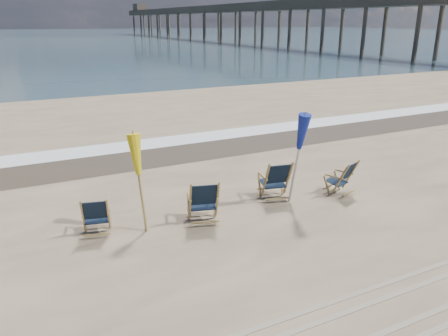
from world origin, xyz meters
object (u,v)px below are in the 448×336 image
Objects in this scene: beach_chair_2 at (288,179)px; umbrella_yellow at (139,160)px; umbrella_blue at (298,134)px; beach_chair_1 at (217,201)px; beach_chair_0 at (108,215)px; beach_chair_3 at (351,176)px; fishing_pier at (233,18)px.

umbrella_yellow is at bearing 10.43° from beach_chair_2.
umbrella_yellow is 0.90× the size of umbrella_blue.
beach_chair_1 is 1.92m from umbrella_yellow.
umbrella_blue is (4.38, -0.42, 1.33)m from beach_chair_0.
beach_chair_1 is 2.21m from beach_chair_2.
beach_chair_3 is 2.20m from umbrella_blue.
beach_chair_3 is at bearing -115.57° from fishing_pier.
beach_chair_3 reaches higher than beach_chair_0.
beach_chair_2 is 1.29m from umbrella_blue.
beach_chair_0 is at bearing -23.76° from beach_chair_3.
beach_chair_3 is 5.56m from umbrella_yellow.
umbrella_blue is at bearing -162.14° from beach_chair_1.
beach_chair_0 is 0.39× the size of umbrella_blue.
beach_chair_0 is 2.33m from beach_chair_1.
beach_chair_0 is 0.85× the size of beach_chair_1.
umbrella_yellow is (-1.56, 0.48, 1.03)m from beach_chair_1.
beach_chair_1 is at bearing -18.60° from beach_chair_3.
beach_chair_1 is 0.51× the size of umbrella_yellow.
beach_chair_0 is at bearing 178.31° from umbrella_yellow.
fishing_pier is (40.21, 72.29, 3.09)m from umbrella_yellow.
fishing_pier is (38.65, 72.77, 4.12)m from beach_chair_1.
beach_chair_1 is 0.46× the size of umbrella_blue.
beach_chair_2 reaches higher than beach_chair_0.
beach_chair_1 is at bearing 22.39° from beach_chair_2.
umbrella_blue is 81.41m from fishing_pier.
beach_chair_1 is 0.99× the size of beach_chair_2.
beach_chair_1 is 3.88m from beach_chair_3.
umbrella_yellow reaches higher than beach_chair_2.
beach_chair_2 is at bearing 81.40° from umbrella_blue.
beach_chair_0 is 0.96× the size of beach_chair_3.
fishing_pier is at bearing -102.22° from beach_chair_1.
umbrella_blue is at bearing -6.27° from umbrella_yellow.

